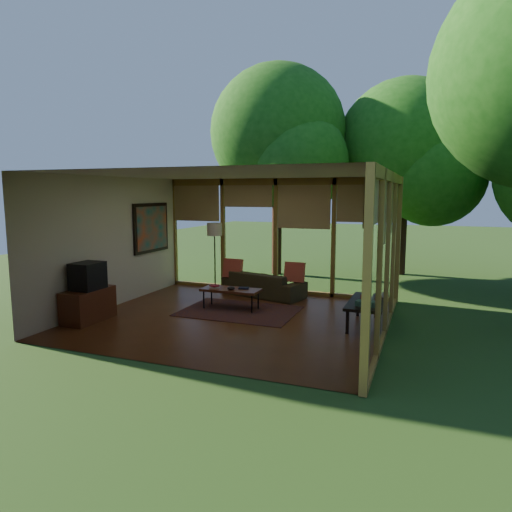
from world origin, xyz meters
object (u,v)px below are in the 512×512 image
at_px(sofa, 264,284).
at_px(floor_lamp, 215,233).
at_px(media_cabinet, 88,305).
at_px(television, 88,276).
at_px(side_console, 366,303).
at_px(coffee_table, 231,290).

relative_size(sofa, floor_lamp, 1.16).
relative_size(media_cabinet, floor_lamp, 0.61).
height_order(television, side_console, television).
xyz_separation_m(media_cabinet, coffee_table, (2.13, 1.73, 0.09)).
distance_m(television, floor_lamp, 3.41).
bearing_deg(floor_lamp, side_console, -23.78).
bearing_deg(media_cabinet, side_console, 17.29).
relative_size(television, floor_lamp, 0.33).
height_order(television, coffee_table, television).
relative_size(media_cabinet, coffee_table, 0.83).
height_order(sofa, floor_lamp, floor_lamp).
bearing_deg(media_cabinet, coffee_table, 39.07).
xyz_separation_m(television, floor_lamp, (1.04, 3.20, 0.56)).
xyz_separation_m(sofa, coffee_table, (-0.22, -1.37, 0.11)).
distance_m(media_cabinet, side_console, 5.10).
relative_size(sofa, media_cabinet, 1.92).
height_order(television, floor_lamp, floor_lamp).
bearing_deg(coffee_table, floor_lamp, 126.11).
distance_m(coffee_table, side_console, 2.75).
height_order(coffee_table, side_console, side_console).
bearing_deg(media_cabinet, television, 0.00).
bearing_deg(side_console, floor_lamp, 156.22).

